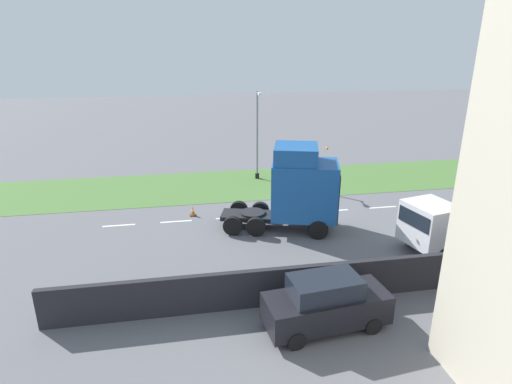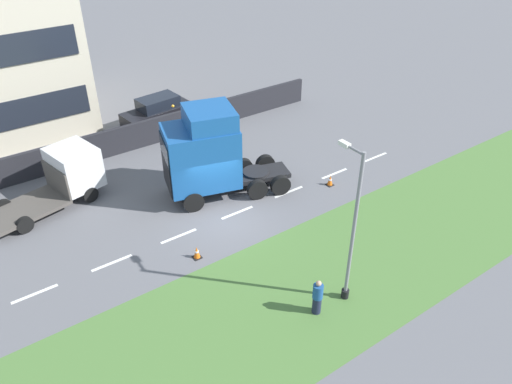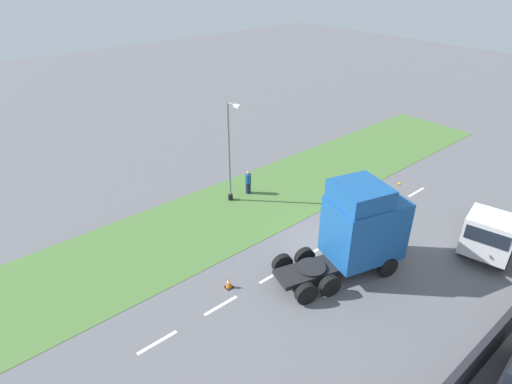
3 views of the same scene
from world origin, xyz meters
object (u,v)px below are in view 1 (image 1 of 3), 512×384
traffic_cone_lead (326,196)px  parked_car (326,303)px  lamp_post (257,139)px  pedestrian (276,168)px  flatbed_truck (436,226)px  lorry_cab (300,189)px  traffic_cone_trailing (193,211)px

traffic_cone_lead → parked_car: bearing=-18.9°
lamp_post → pedestrian: (-0.04, 1.43, -2.26)m
flatbed_truck → traffic_cone_lead: size_ratio=10.45×
lorry_cab → flatbed_truck: lorry_cab is taller
traffic_cone_trailing → lamp_post: bearing=141.6°
pedestrian → traffic_cone_trailing: (6.42, -6.49, -0.49)m
lamp_post → pedestrian: size_ratio=4.10×
traffic_cone_lead → traffic_cone_trailing: same height
pedestrian → traffic_cone_lead: size_ratio=2.74×
lorry_cab → traffic_cone_trailing: size_ratio=11.35×
flatbed_truck → pedestrian: flatbed_truck is taller
parked_car → traffic_cone_lead: 13.23m
pedestrian → parked_car: bearing=-6.8°
lorry_cab → lamp_post: size_ratio=1.01×
parked_car → lamp_post: 17.94m
lorry_cab → traffic_cone_lead: lorry_cab is taller
lamp_post → traffic_cone_lead: (5.32, 3.58, -2.75)m
traffic_cone_lead → traffic_cone_trailing: 8.71m
flatbed_truck → parked_car: (4.74, -7.21, -0.37)m
parked_car → lorry_cab: bearing=164.8°
lamp_post → traffic_cone_trailing: bearing=-38.4°
pedestrian → traffic_cone_lead: pedestrian is taller
flatbed_truck → pedestrian: bearing=8.7°
lamp_post → traffic_cone_lead: 6.97m
lamp_post → traffic_cone_trailing: size_ratio=11.21×
traffic_cone_lead → pedestrian: bearing=-158.1°
flatbed_truck → traffic_cone_trailing: flatbed_truck is taller
flatbed_truck → traffic_cone_trailing: 13.42m
pedestrian → flatbed_truck: bearing=21.2°
parked_car → pedestrian: size_ratio=2.94×
lamp_post → lorry_cab: bearing=4.0°
parked_car → traffic_cone_lead: bearing=154.9°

